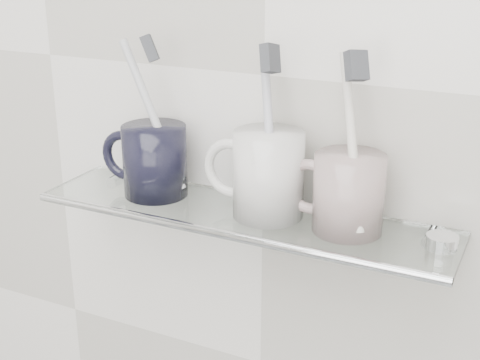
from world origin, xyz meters
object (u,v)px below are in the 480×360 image
Objects in this scene: shelf_glass at (241,215)px; mug_right at (349,193)px; mug_center at (268,174)px; mug_left at (155,161)px.

mug_right reaches higher than shelf_glass.
shelf_glass is 5.77× the size of mug_right.
mug_center reaches higher than shelf_glass.
shelf_glass is at bearing 17.34° from mug_left.
shelf_glass is at bearing 178.46° from mug_center.
shelf_glass is 5.01× the size of mug_center.
mug_right is at bearing 2.27° from shelf_glass.
mug_left reaches higher than shelf_glass.
mug_center is (0.03, 0.00, 0.05)m from shelf_glass.
mug_left is 0.25m from mug_right.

